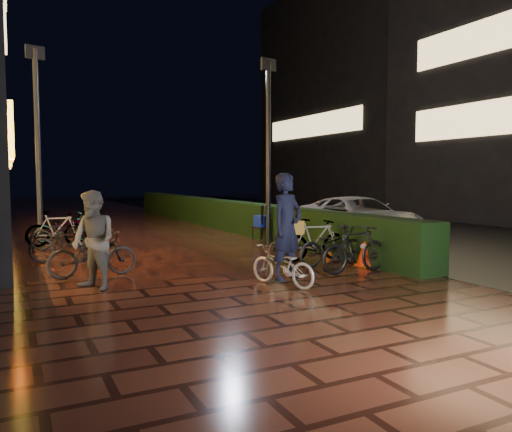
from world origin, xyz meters
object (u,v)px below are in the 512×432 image
bystander_person (94,240)px  van (358,218)px  traffic_barrier (350,246)px  cart_assembly (263,222)px  cyclist (285,245)px

bystander_person → van: 8.70m
bystander_person → traffic_barrier: bearing=66.2°
van → cart_assembly: size_ratio=4.15×
bystander_person → van: size_ratio=0.36×
cyclist → traffic_barrier: bearing=32.0°
traffic_barrier → bystander_person: bearing=-175.8°
cart_assembly → cyclist: bearing=-113.6°
van → cart_assembly: bearing=169.0°
van → traffic_barrier: van is taller
cart_assembly → bystander_person: bearing=-141.6°
cyclist → bystander_person: bearing=157.9°
traffic_barrier → cart_assembly: bearing=93.3°
cyclist → van: bearing=42.1°
cyclist → cart_assembly: bearing=66.4°
traffic_barrier → cart_assembly: cart_assembly is taller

